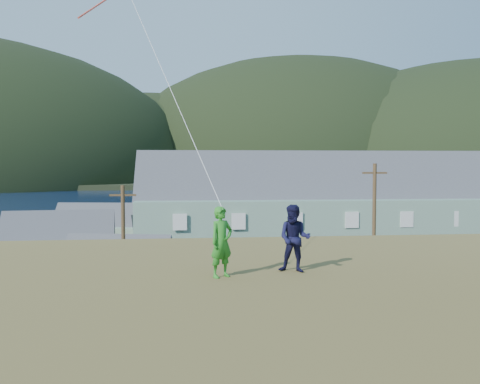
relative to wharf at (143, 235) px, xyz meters
name	(u,v)px	position (x,y,z in m)	size (l,w,h in m)	color
ground	(198,329)	(6.00, -40.00, -0.45)	(900.00, 900.00, 0.00)	#0A1638
grass_strip	(199,340)	(6.00, -42.00, -0.40)	(110.00, 8.00, 0.10)	#4C3D19
waterfront_lot	(192,271)	(6.00, -23.00, -0.39)	(72.00, 36.00, 0.12)	#28282B
wharf	(143,235)	(0.00, 0.00, 0.00)	(26.00, 14.00, 0.90)	gray
far_shore	(183,177)	(6.00, 290.00, 0.55)	(900.00, 320.00, 2.00)	black
far_hills	(244,177)	(41.59, 239.38, 1.55)	(760.00, 265.00, 143.00)	black
lodge	(334,212)	(19.93, -20.65, 4.70)	(38.34, 11.23, 13.43)	slate
shed_palegreen_near	(58,247)	(-5.57, -23.84, 2.15)	(10.01, 6.83, 6.90)	gray
shed_white	(116,274)	(0.61, -34.33, 1.83)	(8.27, 6.33, 5.90)	silver
shed_palegreen_far	(101,231)	(-3.67, -12.17, 2.12)	(10.68, 7.03, 6.71)	gray
utility_poles	(152,247)	(3.30, -38.50, 4.28)	(27.22, 0.24, 9.73)	#47331E
parked_cars	(85,256)	(-4.27, -18.34, 0.38)	(19.26, 12.22, 1.55)	black
kite_flyer_green	(221,242)	(6.02, -59.11, 7.57)	(0.60, 0.39, 1.64)	#288223
kite_flyer_navy	(295,238)	(7.82, -58.71, 7.57)	(0.79, 0.62, 1.63)	#121233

